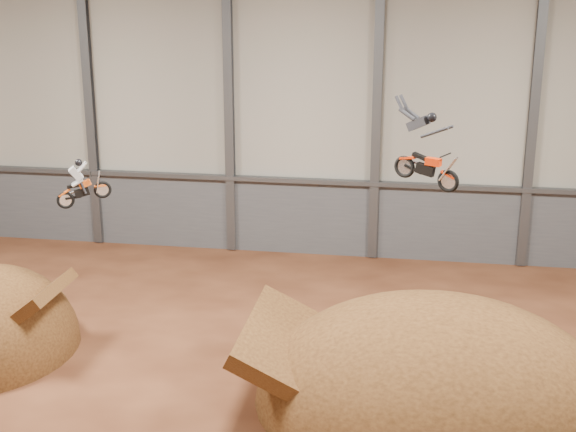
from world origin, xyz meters
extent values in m
plane|color=#442012|center=(0.00, 0.00, 0.00)|extent=(40.00, 40.00, 0.00)
cube|color=#A19B8F|center=(0.00, 15.00, 7.00)|extent=(40.00, 0.10, 14.00)
cube|color=#4D4E54|center=(0.00, 14.90, 1.75)|extent=(39.80, 0.18, 3.50)
cube|color=#47494F|center=(0.00, 14.75, 3.55)|extent=(39.80, 0.35, 0.20)
cube|color=#47494F|center=(-10.00, 14.80, 7.00)|extent=(0.40, 0.36, 13.90)
cube|color=#47494F|center=(-3.33, 14.80, 7.00)|extent=(0.40, 0.36, 13.90)
cube|color=#47494F|center=(3.33, 14.80, 7.00)|extent=(0.40, 0.36, 13.90)
cube|color=#47494F|center=(10.00, 14.80, 7.00)|extent=(0.40, 0.36, 13.90)
ellipsoid|color=#381F0E|center=(6.06, 1.87, 0.00)|extent=(11.07, 9.79, 6.39)
camera|label=1|loc=(5.18, -20.42, 12.64)|focal=50.00mm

